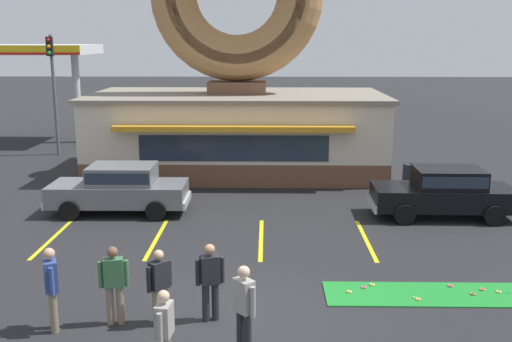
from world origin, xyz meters
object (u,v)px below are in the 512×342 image
(golf_ball, at_px, (414,297))
(pedestrian_crossing_woman, at_px, (51,285))
(trash_bin, at_px, (410,176))
(pedestrian_leather_jacket_man, at_px, (210,279))
(pedestrian_beanie_man, at_px, (114,282))
(pedestrian_clipboard_woman, at_px, (165,330))
(pedestrian_hooded_kid, at_px, (159,284))
(car_black, at_px, (445,191))
(traffic_light_pole, at_px, (53,79))
(car_grey, at_px, (120,187))
(pedestrian_blue_sweater_man, at_px, (244,306))

(golf_ball, relative_size, pedestrian_crossing_woman, 0.02)
(golf_ball, height_order, trash_bin, trash_bin)
(pedestrian_leather_jacket_man, distance_m, pedestrian_beanie_man, 1.90)
(golf_ball, relative_size, pedestrian_clipboard_woman, 0.03)
(pedestrian_hooded_kid, bearing_deg, pedestrian_crossing_woman, -171.50)
(car_black, relative_size, traffic_light_pole, 0.79)
(golf_ball, height_order, traffic_light_pole, traffic_light_pole)
(car_grey, bearing_deg, pedestrian_hooded_kid, -71.09)
(pedestrian_leather_jacket_man, xyz_separation_m, pedestrian_beanie_man, (-1.90, -0.19, 0.00))
(pedestrian_leather_jacket_man, bearing_deg, golf_ball, 13.61)
(golf_ball, distance_m, pedestrian_hooded_kid, 5.57)
(pedestrian_blue_sweater_man, height_order, pedestrian_clipboard_woman, pedestrian_blue_sweater_man)
(pedestrian_blue_sweater_man, height_order, pedestrian_leather_jacket_man, pedestrian_blue_sweater_man)
(pedestrian_beanie_man, height_order, pedestrian_crossing_woman, pedestrian_crossing_woman)
(car_grey, height_order, pedestrian_clipboard_woman, car_grey)
(pedestrian_clipboard_woman, bearing_deg, golf_ball, 32.72)
(trash_bin, distance_m, traffic_light_pole, 17.39)
(pedestrian_crossing_woman, bearing_deg, pedestrian_clipboard_woman, -33.31)
(pedestrian_leather_jacket_man, bearing_deg, pedestrian_blue_sweater_man, -61.37)
(pedestrian_beanie_man, bearing_deg, trash_bin, 52.98)
(golf_ball, distance_m, pedestrian_clipboard_woman, 5.92)
(car_grey, relative_size, pedestrian_blue_sweater_man, 2.69)
(car_black, height_order, pedestrian_hooded_kid, car_black)
(pedestrian_beanie_man, xyz_separation_m, traffic_light_pole, (-7.31, 17.81, 2.81))
(pedestrian_hooded_kid, bearing_deg, trash_bin, 56.03)
(car_black, distance_m, pedestrian_crossing_woman, 12.60)
(trash_bin, bearing_deg, pedestrian_leather_jacket_man, -120.76)
(pedestrian_hooded_kid, xyz_separation_m, pedestrian_crossing_woman, (-2.04, -0.31, 0.09))
(pedestrian_blue_sweater_man, distance_m, traffic_light_pole, 21.58)
(pedestrian_blue_sweater_man, bearing_deg, car_black, 55.11)
(pedestrian_clipboard_woman, height_order, pedestrian_crossing_woman, pedestrian_crossing_woman)
(pedestrian_hooded_kid, height_order, pedestrian_beanie_man, pedestrian_beanie_man)
(golf_ball, distance_m, traffic_light_pole, 21.72)
(pedestrian_clipboard_woman, distance_m, pedestrian_beanie_man, 2.34)
(pedestrian_blue_sweater_man, height_order, pedestrian_crossing_woman, pedestrian_crossing_woman)
(pedestrian_blue_sweater_man, height_order, traffic_light_pole, traffic_light_pole)
(car_black, xyz_separation_m, pedestrian_beanie_man, (-8.70, -7.56, 0.03))
(pedestrian_clipboard_woman, bearing_deg, pedestrian_blue_sweater_man, 30.91)
(golf_ball, distance_m, pedestrian_crossing_woman, 7.62)
(pedestrian_clipboard_woman, bearing_deg, car_grey, 107.68)
(pedestrian_hooded_kid, height_order, traffic_light_pole, traffic_light_pole)
(pedestrian_blue_sweater_man, distance_m, pedestrian_clipboard_woman, 1.51)
(golf_ball, xyz_separation_m, car_grey, (-8.05, 6.59, 0.82))
(car_grey, bearing_deg, golf_ball, -39.32)
(pedestrian_beanie_man, bearing_deg, traffic_light_pole, 112.31)
(pedestrian_blue_sweater_man, relative_size, pedestrian_crossing_woman, 1.00)
(car_grey, xyz_separation_m, pedestrian_crossing_woman, (0.64, -8.14, 0.08))
(pedestrian_blue_sweater_man, height_order, pedestrian_hooded_kid, pedestrian_blue_sweater_man)
(pedestrian_clipboard_woman, xyz_separation_m, pedestrian_beanie_man, (-1.33, 1.92, 0.04))
(golf_ball, bearing_deg, pedestrian_clipboard_woman, -147.28)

